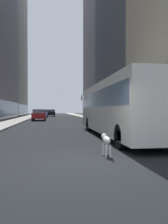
{
  "coord_description": "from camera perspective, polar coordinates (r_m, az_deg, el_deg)",
  "views": [
    {
      "loc": [
        -1.01,
        -6.48,
        1.55
      ],
      "look_at": [
        1.12,
        8.46,
        1.4
      ],
      "focal_mm": 36.3,
      "sensor_mm": 36.0,
      "label": 1
    }
  ],
  "objects": [
    {
      "name": "ground_plane",
      "position": [
        41.52,
        -6.72,
        -1.57
      ],
      "size": [
        120.0,
        120.0,
        0.0
      ],
      "primitive_type": "plane",
      "color": "black"
    },
    {
      "name": "sidewalk_left",
      "position": [
        41.77,
        -14.56,
        -1.47
      ],
      "size": [
        2.4,
        110.0,
        0.15
      ],
      "primitive_type": "cube",
      "color": "#9E9991",
      "rests_on": "ground"
    },
    {
      "name": "sidewalk_right",
      "position": [
        42.04,
        1.07,
        -1.44
      ],
      "size": [
        2.4,
        110.0,
        0.15
      ],
      "primitive_type": "cube",
      "color": "#ADA89E",
      "rests_on": "ground"
    },
    {
      "name": "building_left_far",
      "position": [
        60.57,
        -19.1,
        18.98
      ],
      "size": [
        8.18,
        19.84,
        41.43
      ],
      "color": "gray",
      "rests_on": "ground"
    },
    {
      "name": "building_right_mid",
      "position": [
        37.66,
        13.21,
        19.81
      ],
      "size": [
        9.47,
        18.54,
        27.95
      ],
      "color": "#4C515B",
      "rests_on": "ground"
    },
    {
      "name": "building_right_far",
      "position": [
        56.6,
        5.56,
        15.62
      ],
      "size": [
        8.34,
        20.02,
        32.51
      ],
      "color": "slate",
      "rests_on": "ground"
    },
    {
      "name": "transit_bus",
      "position": [
        13.27,
        8.58,
        1.55
      ],
      "size": [
        2.78,
        11.53,
        3.05
      ],
      "color": "silver",
      "rests_on": "ground"
    },
    {
      "name": "car_blue_hatchback",
      "position": [
        46.6,
        -10.32,
        -0.33
      ],
      "size": [
        1.91,
        4.67,
        1.62
      ],
      "color": "#4C6BB7",
      "rests_on": "ground"
    },
    {
      "name": "car_red_coupe",
      "position": [
        33.21,
        -11.21,
        -0.69
      ],
      "size": [
        1.88,
        4.32,
        1.62
      ],
      "color": "red",
      "rests_on": "ground"
    },
    {
      "name": "car_black_suv",
      "position": [
        53.66,
        -8.32,
        -0.21
      ],
      "size": [
        1.93,
        4.45,
        1.62
      ],
      "color": "black",
      "rests_on": "ground"
    },
    {
      "name": "dalmatian_dog",
      "position": [
        7.71,
        5.6,
        -7.16
      ],
      "size": [
        0.22,
        0.96,
        0.72
      ],
      "color": "white",
      "rests_on": "ground"
    }
  ]
}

